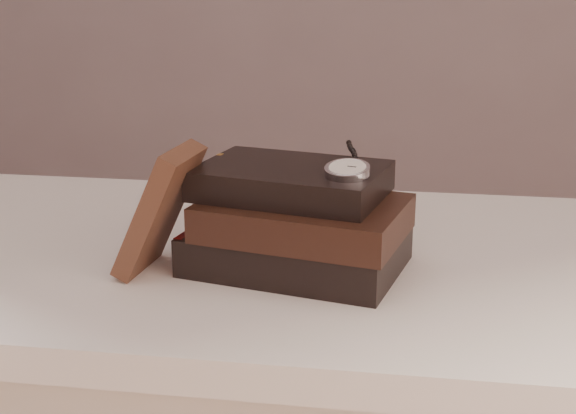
# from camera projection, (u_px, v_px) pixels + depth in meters

# --- Properties ---
(table) EXTENTS (1.00, 0.60, 0.75)m
(table) POSITION_uv_depth(u_px,v_px,m) (223.00, 313.00, 1.07)
(table) COLOR white
(table) RESTS_ON ground
(book_stack) EXTENTS (0.28, 0.22, 0.12)m
(book_stack) POSITION_uv_depth(u_px,v_px,m) (297.00, 222.00, 0.96)
(book_stack) COLOR black
(book_stack) RESTS_ON table
(journal) EXTENTS (0.10, 0.11, 0.15)m
(journal) POSITION_uv_depth(u_px,v_px,m) (160.00, 210.00, 0.94)
(journal) COLOR #3C2017
(journal) RESTS_ON table
(pocket_watch) EXTENTS (0.06, 0.16, 0.02)m
(pocket_watch) POSITION_uv_depth(u_px,v_px,m) (348.00, 169.00, 0.91)
(pocket_watch) COLOR silver
(pocket_watch) RESTS_ON book_stack
(eyeglasses) EXTENTS (0.12, 0.14, 0.05)m
(eyeglasses) POSITION_uv_depth(u_px,v_px,m) (257.00, 187.00, 1.06)
(eyeglasses) COLOR silver
(eyeglasses) RESTS_ON book_stack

